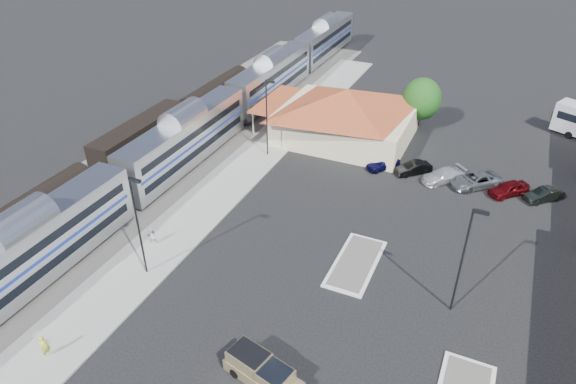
% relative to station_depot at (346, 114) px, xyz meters
% --- Properties ---
extents(ground, '(280.00, 280.00, 0.00)m').
position_rel_station_depot_xyz_m(ground, '(4.56, -24.00, -3.13)').
color(ground, black).
rests_on(ground, ground).
extents(railbed, '(16.00, 100.00, 0.12)m').
position_rel_station_depot_xyz_m(railbed, '(-16.44, -16.00, -3.07)').
color(railbed, '#4C4944').
rests_on(railbed, ground).
extents(platform, '(5.50, 92.00, 0.18)m').
position_rel_station_depot_xyz_m(platform, '(-7.44, -18.00, -3.04)').
color(platform, gray).
rests_on(platform, ground).
extents(passenger_train, '(3.00, 104.00, 5.55)m').
position_rel_station_depot_xyz_m(passenger_train, '(-13.44, -13.47, -0.26)').
color(passenger_train, silver).
rests_on(passenger_train, ground).
extents(freight_cars, '(2.80, 46.00, 4.00)m').
position_rel_station_depot_xyz_m(freight_cars, '(-19.44, -13.57, -1.21)').
color(freight_cars, black).
rests_on(freight_cars, ground).
extents(station_depot, '(18.35, 12.24, 6.20)m').
position_rel_station_depot_xyz_m(station_depot, '(0.00, 0.00, 0.00)').
color(station_depot, beige).
rests_on(station_depot, ground).
extents(traffic_island_south, '(3.30, 7.50, 0.21)m').
position_rel_station_depot_xyz_m(traffic_island_south, '(8.56, -22.00, -3.03)').
color(traffic_island_south, silver).
rests_on(traffic_island_south, ground).
extents(lamp_plat_s, '(1.08, 0.25, 9.00)m').
position_rel_station_depot_xyz_m(lamp_plat_s, '(-6.34, -30.00, 2.21)').
color(lamp_plat_s, black).
rests_on(lamp_plat_s, ground).
extents(lamp_plat_n, '(1.08, 0.25, 9.00)m').
position_rel_station_depot_xyz_m(lamp_plat_n, '(-6.34, -8.00, 2.21)').
color(lamp_plat_n, black).
rests_on(lamp_plat_n, ground).
extents(lamp_lot, '(1.08, 0.25, 9.00)m').
position_rel_station_depot_xyz_m(lamp_lot, '(16.66, -24.00, 2.21)').
color(lamp_lot, black).
rests_on(lamp_lot, ground).
extents(tree_depot, '(4.71, 4.71, 6.63)m').
position_rel_station_depot_xyz_m(tree_depot, '(7.56, 6.00, 0.89)').
color(tree_depot, '#382314').
rests_on(tree_depot, ground).
extents(pickup_truck, '(5.53, 3.09, 1.81)m').
position_rel_station_depot_xyz_m(pickup_truck, '(6.77, -35.37, -2.27)').
color(pickup_truck, tan).
rests_on(pickup_truck, ground).
extents(person_a, '(0.52, 0.71, 1.81)m').
position_rel_station_depot_xyz_m(person_a, '(-7.15, -39.61, -2.05)').
color(person_a, '#C4CE40').
rests_on(person_a, platform).
extents(person_b, '(0.70, 0.85, 1.59)m').
position_rel_station_depot_xyz_m(person_b, '(-8.23, -26.80, -2.16)').
color(person_b, white).
rests_on(person_b, platform).
extents(parked_car_a, '(3.64, 3.80, 1.28)m').
position_rel_station_depot_xyz_m(parked_car_a, '(6.30, -5.56, -2.49)').
color(parked_car_a, '#0D0C3F').
rests_on(parked_car_a, ground).
extents(parked_car_b, '(3.87, 3.70, 1.31)m').
position_rel_station_depot_xyz_m(parked_car_b, '(9.50, -5.26, -2.48)').
color(parked_car_b, black).
rests_on(parked_car_b, ground).
extents(parked_car_c, '(4.64, 4.76, 1.37)m').
position_rel_station_depot_xyz_m(parked_car_c, '(12.70, -5.56, -2.44)').
color(parked_car_c, white).
rests_on(parked_car_c, ground).
extents(parked_car_d, '(5.57, 5.29, 1.46)m').
position_rel_station_depot_xyz_m(parked_car_d, '(15.90, -5.26, -2.40)').
color(parked_car_d, gray).
rests_on(parked_car_d, ground).
extents(parked_car_e, '(4.17, 4.21, 1.44)m').
position_rel_station_depot_xyz_m(parked_car_e, '(19.10, -5.56, -2.41)').
color(parked_car_e, maroon).
rests_on(parked_car_e, ground).
extents(parked_car_f, '(3.83, 3.66, 1.30)m').
position_rel_station_depot_xyz_m(parked_car_f, '(22.30, -5.26, -2.48)').
color(parked_car_f, black).
rests_on(parked_car_f, ground).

